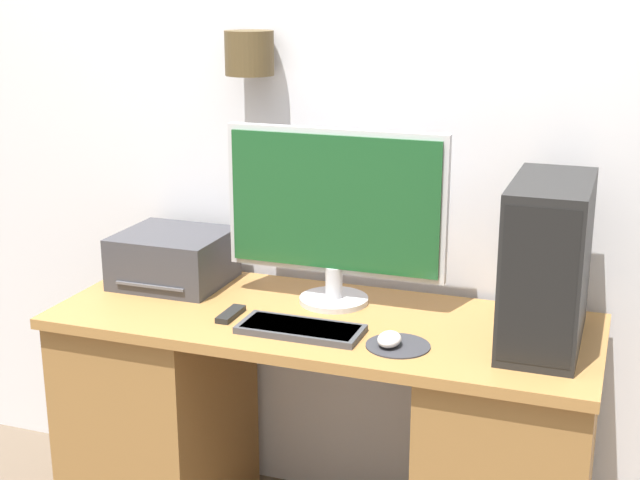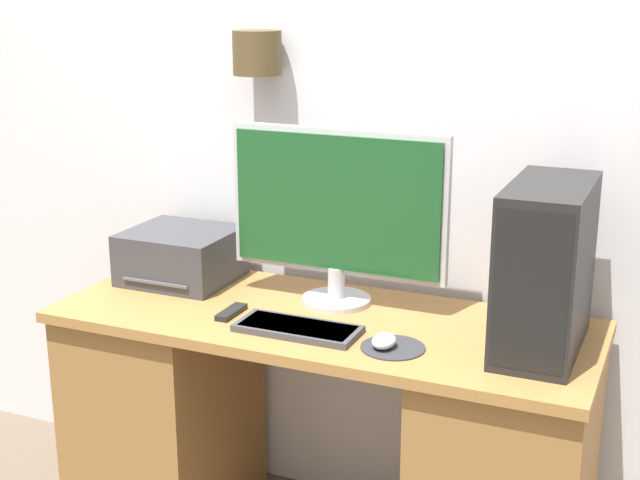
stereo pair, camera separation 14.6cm
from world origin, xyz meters
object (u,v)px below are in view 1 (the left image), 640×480
(computer_tower, at_px, (547,264))
(monitor, at_px, (335,209))
(keyboard, at_px, (301,329))
(mouse, at_px, (389,339))
(remote_control, at_px, (231,314))
(printer, at_px, (173,258))

(computer_tower, bearing_deg, monitor, 169.94)
(keyboard, xyz_separation_m, mouse, (0.25, -0.02, 0.01))
(remote_control, bearing_deg, mouse, -7.28)
(mouse, height_order, computer_tower, computer_tower)
(monitor, height_order, remote_control, monitor)
(monitor, bearing_deg, remote_control, -137.64)
(printer, xyz_separation_m, remote_control, (0.29, -0.21, -0.07))
(keyboard, relative_size, remote_control, 2.69)
(computer_tower, relative_size, printer, 1.33)
(mouse, bearing_deg, monitor, 131.56)
(keyboard, distance_m, printer, 0.57)
(computer_tower, distance_m, printer, 1.13)
(monitor, height_order, keyboard, monitor)
(printer, distance_m, remote_control, 0.36)
(keyboard, height_order, printer, printer)
(monitor, relative_size, mouse, 8.04)
(keyboard, relative_size, computer_tower, 0.78)
(mouse, relative_size, remote_control, 0.65)
(printer, bearing_deg, monitor, 0.14)
(computer_tower, relative_size, remote_control, 3.47)
(computer_tower, bearing_deg, keyboard, -166.59)
(monitor, bearing_deg, mouse, -48.44)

